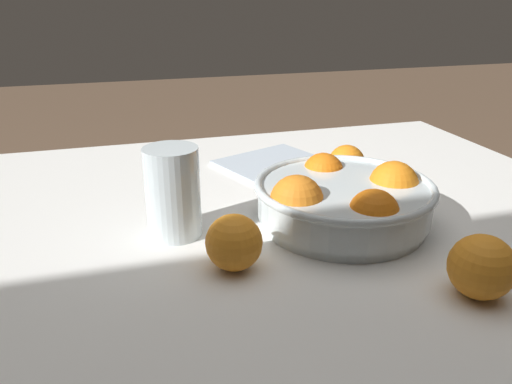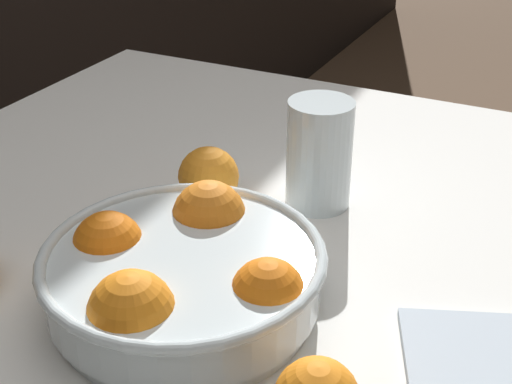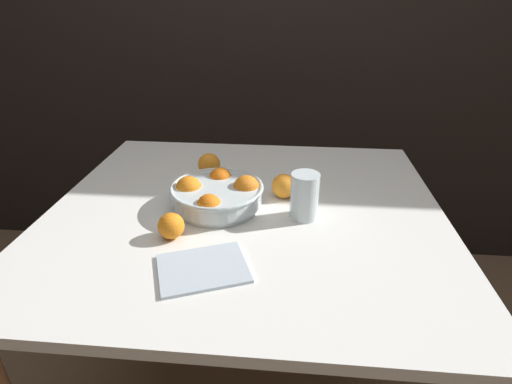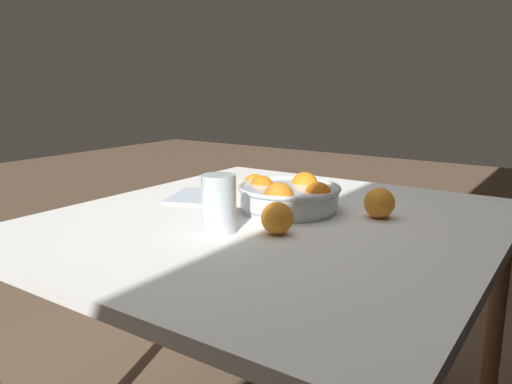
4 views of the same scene
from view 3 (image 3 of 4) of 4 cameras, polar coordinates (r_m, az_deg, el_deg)
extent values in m
plane|color=brown|center=(1.68, -1.15, -25.16)|extent=(12.00, 12.00, 0.00)
cube|color=white|center=(1.19, -1.47, -2.90)|extent=(1.15, 1.07, 0.03)
cylinder|color=#936B47|center=(1.90, -15.37, -4.79)|extent=(0.05, 0.05, 0.72)
cylinder|color=#936B47|center=(1.83, 16.86, -6.32)|extent=(0.05, 0.05, 0.72)
cylinder|color=silver|center=(1.19, -5.52, -1.83)|extent=(0.25, 0.25, 0.02)
cylinder|color=silver|center=(1.17, -5.59, -0.46)|extent=(0.26, 0.26, 0.05)
torus|color=silver|center=(1.16, -5.64, 0.58)|extent=(0.27, 0.27, 0.01)
sphere|color=orange|center=(1.17, -1.56, 0.54)|extent=(0.08, 0.08, 0.08)
sphere|color=orange|center=(1.25, -5.11, 1.87)|extent=(0.07, 0.07, 0.07)
sphere|color=orange|center=(1.19, -9.55, 0.47)|extent=(0.08, 0.08, 0.08)
sphere|color=orange|center=(1.09, -6.73, -2.06)|extent=(0.07, 0.07, 0.07)
cylinder|color=#F4A314|center=(1.12, 6.89, -1.39)|extent=(0.07, 0.07, 0.10)
cylinder|color=silver|center=(1.11, 6.94, -0.58)|extent=(0.08, 0.08, 0.13)
sphere|color=orange|center=(1.39, -6.72, 3.94)|extent=(0.08, 0.08, 0.08)
sphere|color=orange|center=(1.05, -12.03, -4.75)|extent=(0.07, 0.07, 0.07)
sphere|color=orange|center=(1.23, 3.97, 0.87)|extent=(0.07, 0.07, 0.07)
cube|color=silver|center=(0.94, -7.60, -10.74)|extent=(0.24, 0.22, 0.01)
camera|label=1|loc=(1.68, 9.66, 18.45)|focal=35.00mm
camera|label=2|loc=(1.00, -38.93, 13.27)|focal=50.00mm
camera|label=4|loc=(1.92, 34.85, 15.36)|focal=35.00mm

